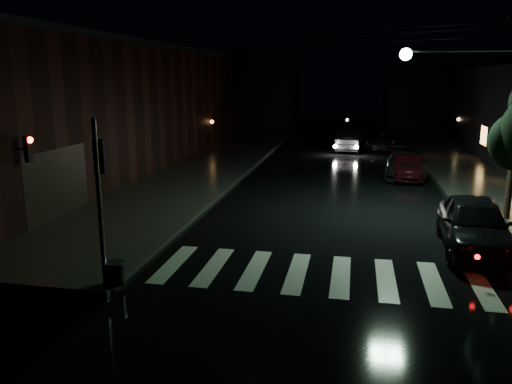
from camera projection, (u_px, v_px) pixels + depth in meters
The scene contains 15 objects.
ground at pixel (209, 273), 13.79m from camera, with size 120.00×120.00×0.00m, color black.
sidewalk_left at pixel (194, 172), 28.10m from camera, with size 6.00×44.00×0.15m, color #282826.
sidewalk_right at pixel (477, 183), 25.27m from camera, with size 4.00×44.00×0.15m, color #282826.
building_left at pixel (93, 107), 30.57m from camera, with size 10.00×36.00×7.00m, color black.
building_far_left at pixel (235, 88), 57.79m from camera, with size 14.00×10.00×8.00m, color black.
building_far_right at pixel (453, 94), 53.37m from camera, with size 14.00×10.00×7.00m, color black.
crosswalk at pixel (319, 274), 13.70m from camera, with size 9.00×3.00×0.01m, color beige.
signal_pole_corner at pixel (108, 231), 12.46m from camera, with size 0.68×0.61×4.20m.
signal_red_facade at pixel (28, 147), 16.27m from camera, with size 0.54×0.28×0.85m.
utility_pole at pixel (500, 97), 17.78m from camera, with size 4.92×0.44×8.00m.
parked_car_a at pixel (474, 224), 15.56m from camera, with size 1.95×4.86×1.65m, color black.
parked_car_b at pixel (407, 167), 26.45m from camera, with size 1.38×3.97×1.31m, color black.
parked_car_c at pixel (405, 164), 26.97m from camera, with size 2.03×4.99×1.45m, color black.
parked_car_d at pixel (381, 140), 37.42m from camera, with size 2.30×4.99×1.39m, color black.
oncoming_car at pixel (350, 140), 36.58m from camera, with size 1.63×4.69×1.54m, color black.
Camera 1 is at (3.80, -12.43, 5.30)m, focal length 35.00 mm.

